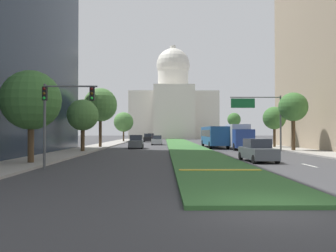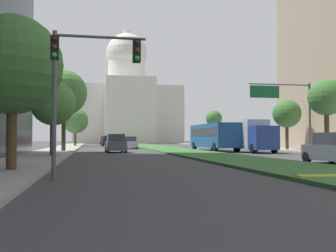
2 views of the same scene
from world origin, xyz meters
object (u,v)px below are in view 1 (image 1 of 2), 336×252
(street_tree_right_far, at_px, (274,118))
(street_tree_right_distant, at_px, (234,120))
(sedan_lead_stopped, at_px, (258,151))
(overhead_guide_sign, at_px, (261,111))
(traffic_light_near_left, at_px, (59,107))
(sedan_very_far, at_px, (151,137))
(street_tree_left_mid, at_px, (83,115))
(street_tree_left_far, at_px, (100,105))
(capitol_building, at_px, (173,107))
(sedan_midblock, at_px, (136,142))
(street_tree_right_mid, at_px, (293,107))
(city_bus, at_px, (214,135))
(box_truck_delivery, at_px, (239,136))
(street_tree_left_near, at_px, (31,100))
(sedan_far_horizon, at_px, (148,138))
(sedan_distant, at_px, (157,140))
(street_tree_left_distant, at_px, (124,122))

(street_tree_right_far, xyz_separation_m, street_tree_right_distant, (-0.21, 26.62, 0.72))
(sedan_lead_stopped, bearing_deg, overhead_guide_sign, 73.00)
(overhead_guide_sign, bearing_deg, street_tree_right_distant, 83.63)
(traffic_light_near_left, distance_m, sedan_very_far, 71.83)
(traffic_light_near_left, bearing_deg, street_tree_left_mid, 98.44)
(street_tree_left_far, bearing_deg, street_tree_left_mid, -90.32)
(capitol_building, bearing_deg, sedan_midblock, -95.69)
(traffic_light_near_left, distance_m, street_tree_right_distant, 57.76)
(street_tree_right_mid, height_order, city_bus, street_tree_right_mid)
(sedan_midblock, distance_m, box_truck_delivery, 13.61)
(capitol_building, xyz_separation_m, sedan_lead_stopped, (4.02, -88.88, -9.80))
(sedan_very_far, bearing_deg, capitol_building, 73.45)
(street_tree_left_far, xyz_separation_m, sedan_midblock, (5.14, -1.71, -5.14))
(street_tree_right_far, height_order, sedan_very_far, street_tree_right_far)
(street_tree_left_near, distance_m, street_tree_right_distant, 56.19)
(street_tree_right_distant, bearing_deg, street_tree_left_mid, -123.42)
(street_tree_left_near, distance_m, sedan_far_horizon, 52.07)
(street_tree_right_mid, height_order, sedan_distant, street_tree_right_mid)
(traffic_light_near_left, bearing_deg, box_truck_delivery, 54.45)
(sedan_midblock, height_order, sedan_far_horizon, sedan_midblock)
(capitol_building, relative_size, street_tree_left_near, 4.79)
(street_tree_right_mid, relative_size, street_tree_left_distant, 1.03)
(street_tree_right_distant, xyz_separation_m, sedan_very_far, (-18.76, 18.18, -4.03))
(street_tree_right_far, distance_m, sedan_midblock, 19.54)
(traffic_light_near_left, xyz_separation_m, street_tree_right_mid, (21.25, 18.19, 1.26))
(street_tree_left_distant, bearing_deg, traffic_light_near_left, -87.40)
(box_truck_delivery, bearing_deg, street_tree_left_near, -134.06)
(street_tree_left_distant, bearing_deg, overhead_guide_sign, -60.60)
(sedan_very_far, bearing_deg, street_tree_right_distant, -44.11)
(street_tree_left_far, bearing_deg, sedan_distant, 55.65)
(street_tree_left_distant, distance_m, sedan_midblock, 30.46)
(sedan_far_horizon, xyz_separation_m, city_bus, (10.62, -26.82, 0.93))
(sedan_distant, bearing_deg, street_tree_left_mid, -109.86)
(street_tree_left_near, xyz_separation_m, street_tree_right_distant, (24.48, 50.58, 0.42))
(capitol_building, bearing_deg, sedan_lead_stopped, -87.41)
(sedan_midblock, bearing_deg, street_tree_right_mid, -21.06)
(traffic_light_near_left, bearing_deg, street_tree_left_far, 95.17)
(street_tree_right_mid, relative_size, city_bus, 0.62)
(sedan_lead_stopped, height_order, sedan_midblock, sedan_midblock)
(street_tree_right_distant, bearing_deg, street_tree_left_near, -115.82)
(overhead_guide_sign, xyz_separation_m, sedan_midblock, (-15.14, 6.27, -3.82))
(sedan_midblock, xyz_separation_m, city_bus, (10.86, 2.42, 0.92))
(street_tree_left_mid, xyz_separation_m, street_tree_right_far, (24.39, 10.01, 0.08))
(overhead_guide_sign, xyz_separation_m, sedan_very_far, (-14.91, 52.64, -3.83))
(overhead_guide_sign, distance_m, sedan_distant, 23.29)
(street_tree_right_distant, height_order, box_truck_delivery, street_tree_right_distant)
(street_tree_left_distant, relative_size, sedan_far_horizon, 1.49)
(street_tree_left_mid, bearing_deg, box_truck_delivery, 16.36)
(capitol_building, xyz_separation_m, city_bus, (4.02, -66.21, -8.84))
(traffic_light_near_left, relative_size, overhead_guide_sign, 0.80)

